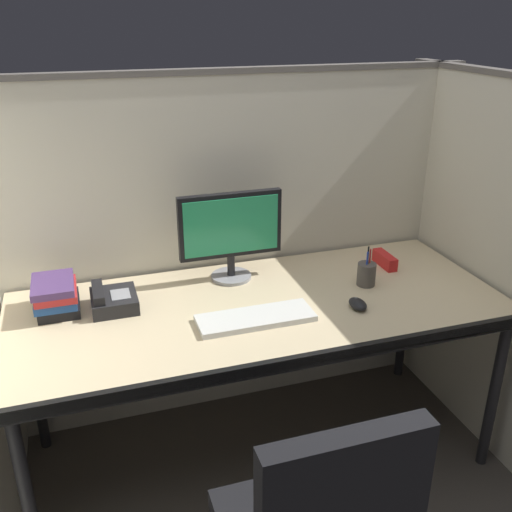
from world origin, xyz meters
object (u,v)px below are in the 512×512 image
at_px(keyboard_main, 256,318).
at_px(monitor_center, 231,230).
at_px(computer_mouse, 358,304).
at_px(book_stack, 56,296).
at_px(desk_phone, 112,300).
at_px(desk, 261,316).
at_px(red_stapler, 385,260).
at_px(pen_cup, 366,274).

bearing_deg(keyboard_main, monitor_center, 87.99).
distance_m(computer_mouse, book_stack, 1.14).
relative_size(keyboard_main, desk_phone, 2.26).
bearing_deg(keyboard_main, desk, 62.50).
height_order(monitor_center, computer_mouse, monitor_center).
bearing_deg(red_stapler, monitor_center, 172.79).
xyz_separation_m(computer_mouse, desk_phone, (-0.89, 0.29, 0.02)).
bearing_deg(computer_mouse, book_stack, 163.04).
distance_m(red_stapler, desk_phone, 1.18).
height_order(computer_mouse, red_stapler, red_stapler).
relative_size(desk, red_stapler, 12.67).
xyz_separation_m(desk, pen_cup, (0.47, 0.04, 0.10)).
height_order(keyboard_main, desk_phone, desk_phone).
bearing_deg(desk, keyboard_main, -117.50).
height_order(desk, pen_cup, pen_cup).
height_order(book_stack, pen_cup, pen_cup).
bearing_deg(monitor_center, desk_phone, -166.99).
bearing_deg(desk_phone, red_stapler, 1.43).
distance_m(keyboard_main, book_stack, 0.75).
height_order(keyboard_main, computer_mouse, computer_mouse).
xyz_separation_m(red_stapler, desk_phone, (-1.18, -0.03, 0.01)).
xyz_separation_m(book_stack, red_stapler, (1.38, -0.01, -0.03)).
xyz_separation_m(desk, monitor_center, (-0.04, 0.27, 0.27)).
relative_size(keyboard_main, book_stack, 1.94).
relative_size(monitor_center, book_stack, 1.94).
height_order(book_stack, desk_phone, book_stack).
xyz_separation_m(desk, keyboard_main, (-0.06, -0.11, 0.06)).
relative_size(monitor_center, desk_phone, 2.26).
distance_m(pen_cup, red_stapler, 0.22).
bearing_deg(pen_cup, computer_mouse, -126.12).
relative_size(keyboard_main, red_stapler, 2.87).
relative_size(pen_cup, red_stapler, 1.13).
xyz_separation_m(monitor_center, pen_cup, (0.51, -0.23, -0.17)).
distance_m(desk, pen_cup, 0.48).
distance_m(desk, monitor_center, 0.38).
bearing_deg(monitor_center, keyboard_main, -92.01).
bearing_deg(computer_mouse, desk_phone, 162.04).
bearing_deg(desk_phone, keyboard_main, -28.16).
xyz_separation_m(keyboard_main, desk_phone, (-0.49, 0.26, 0.02)).
height_order(desk, keyboard_main, keyboard_main).
relative_size(computer_mouse, book_stack, 0.43).
height_order(desk, desk_phone, desk_phone).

